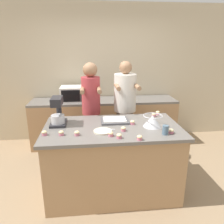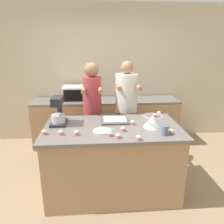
# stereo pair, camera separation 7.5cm
# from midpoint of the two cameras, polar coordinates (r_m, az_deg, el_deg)

# --- Properties ---
(ground_plane) EXTENTS (16.00, 16.00, 0.00)m
(ground_plane) POSITION_cam_midpoint_polar(r_m,az_deg,el_deg) (3.24, 0.77, -19.45)
(ground_plane) COLOR #937A5B
(back_wall) EXTENTS (10.00, 0.06, 2.70)m
(back_wall) POSITION_cam_midpoint_polar(r_m,az_deg,el_deg) (4.50, -1.34, 9.84)
(back_wall) COLOR beige
(back_wall) RESTS_ON ground_plane
(island_counter) EXTENTS (1.73, 0.97, 0.93)m
(island_counter) POSITION_cam_midpoint_polar(r_m,az_deg,el_deg) (2.98, 0.81, -12.21)
(island_counter) COLOR #A87F56
(island_counter) RESTS_ON ground_plane
(back_counter) EXTENTS (2.80, 0.60, 0.90)m
(back_counter) POSITION_cam_midpoint_polar(r_m,az_deg,el_deg) (4.37, -1.00, -2.52)
(back_counter) COLOR #A87F56
(back_counter) RESTS_ON ground_plane
(person_left) EXTENTS (0.31, 0.48, 1.68)m
(person_left) POSITION_cam_midpoint_polar(r_m,az_deg,el_deg) (3.51, -4.47, 0.17)
(person_left) COLOR #33384C
(person_left) RESTS_ON ground_plane
(person_right) EXTENTS (0.36, 0.51, 1.69)m
(person_right) POSITION_cam_midpoint_polar(r_m,az_deg,el_deg) (3.55, 4.31, 0.09)
(person_right) COLOR brown
(person_right) RESTS_ON ground_plane
(stand_mixer) EXTENTS (0.20, 0.30, 0.37)m
(stand_mixer) POSITION_cam_midpoint_polar(r_m,az_deg,el_deg) (2.89, -13.16, -0.06)
(stand_mixer) COLOR #232328
(stand_mixer) RESTS_ON island_counter
(mixing_bowl) EXTENTS (0.24, 0.24, 0.15)m
(mixing_bowl) POSITION_cam_midpoint_polar(r_m,az_deg,el_deg) (2.80, 11.32, -2.30)
(mixing_bowl) COLOR #BCBCC1
(mixing_bowl) RESTS_ON island_counter
(baking_tray) EXTENTS (0.37, 0.28, 0.04)m
(baking_tray) POSITION_cam_midpoint_polar(r_m,az_deg,el_deg) (2.95, 1.49, -2.22)
(baking_tray) COLOR #4C4C51
(baking_tray) RESTS_ON island_counter
(microwave_oven) EXTENTS (0.49, 0.40, 0.27)m
(microwave_oven) POSITION_cam_midpoint_polar(r_m,az_deg,el_deg) (4.22, -8.85, 4.82)
(microwave_oven) COLOR silver
(microwave_oven) RESTS_ON back_counter
(drinking_glass) EXTENTS (0.07, 0.07, 0.11)m
(drinking_glass) POSITION_cam_midpoint_polar(r_m,az_deg,el_deg) (2.59, 14.48, -4.71)
(drinking_glass) COLOR slate
(drinking_glass) RESTS_ON island_counter
(small_plate) EXTENTS (0.22, 0.22, 0.02)m
(small_plate) POSITION_cam_midpoint_polar(r_m,az_deg,el_deg) (2.62, -1.79, -5.00)
(small_plate) COLOR beige
(small_plate) RESTS_ON island_counter
(knife) EXTENTS (0.22, 0.06, 0.01)m
(knife) POSITION_cam_midpoint_polar(r_m,az_deg,el_deg) (2.69, -1.07, -4.48)
(knife) COLOR #BCBCC1
(knife) RESTS_ON island_counter
(cupcake_0) EXTENTS (0.06, 0.06, 0.06)m
(cupcake_0) POSITION_cam_midpoint_polar(r_m,az_deg,el_deg) (2.64, -16.53, -5.08)
(cupcake_0) COLOR #D17084
(cupcake_0) RESTS_ON island_counter
(cupcake_1) EXTENTS (0.06, 0.06, 0.06)m
(cupcake_1) POSITION_cam_midpoint_polar(r_m,az_deg,el_deg) (2.55, -8.48, -5.39)
(cupcake_1) COLOR #D17084
(cupcake_1) RESTS_ON island_counter
(cupcake_2) EXTENTS (0.06, 0.06, 0.06)m
(cupcake_2) POSITION_cam_midpoint_polar(r_m,az_deg,el_deg) (2.49, 0.33, -5.74)
(cupcake_2) COLOR #D17084
(cupcake_2) RESTS_ON island_counter
(cupcake_3) EXTENTS (0.06, 0.06, 0.06)m
(cupcake_3) POSITION_cam_midpoint_polar(r_m,az_deg,el_deg) (2.41, 7.84, -6.72)
(cupcake_3) COLOR #D17084
(cupcake_3) RESTS_ON island_counter
(cupcake_4) EXTENTS (0.06, 0.06, 0.06)m
(cupcake_4) POSITION_cam_midpoint_polar(r_m,az_deg,el_deg) (3.30, 12.78, -0.30)
(cupcake_4) COLOR #D17084
(cupcake_4) RESTS_ON island_counter
(cupcake_5) EXTENTS (0.06, 0.06, 0.06)m
(cupcake_5) POSITION_cam_midpoint_polar(r_m,az_deg,el_deg) (2.65, 15.95, -4.97)
(cupcake_5) COLOR #D17084
(cupcake_5) RESTS_ON island_counter
(cupcake_6) EXTENTS (0.06, 0.06, 0.06)m
(cupcake_6) POSITION_cam_midpoint_polar(r_m,az_deg,el_deg) (2.63, 3.71, -4.45)
(cupcake_6) COLOR #D17084
(cupcake_6) RESTS_ON island_counter
(cupcake_7) EXTENTS (0.06, 0.06, 0.06)m
(cupcake_7) POSITION_cam_midpoint_polar(r_m,az_deg,el_deg) (3.20, 11.78, -0.80)
(cupcake_7) COLOR #D17084
(cupcake_7) RESTS_ON island_counter
(cupcake_8) EXTENTS (0.06, 0.06, 0.06)m
(cupcake_8) POSITION_cam_midpoint_polar(r_m,az_deg,el_deg) (2.59, -12.42, -5.23)
(cupcake_8) COLOR #D17084
(cupcake_8) RESTS_ON island_counter
(cupcake_9) EXTENTS (0.06, 0.06, 0.06)m
(cupcake_9) POSITION_cam_midpoint_polar(r_m,az_deg,el_deg) (2.86, 6.13, -2.75)
(cupcake_9) COLOR #D17084
(cupcake_9) RESTS_ON island_counter
(cupcake_10) EXTENTS (0.06, 0.06, 0.06)m
(cupcake_10) POSITION_cam_midpoint_polar(r_m,az_deg,el_deg) (2.44, 2.50, -6.29)
(cupcake_10) COLOR #D17084
(cupcake_10) RESTS_ON island_counter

